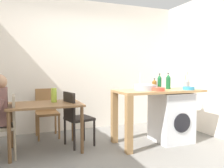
% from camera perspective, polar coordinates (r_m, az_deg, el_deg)
% --- Properties ---
extents(ground_plane, '(5.46, 5.46, 0.00)m').
position_cam_1_polar(ground_plane, '(3.49, 0.84, -17.59)').
color(ground_plane, slate).
extents(wall_back, '(4.60, 0.10, 2.70)m').
position_cam_1_polar(wall_back, '(4.92, -6.94, 4.62)').
color(wall_back, silver).
rests_on(wall_back, ground_plane).
extents(dining_table, '(1.10, 0.76, 0.74)m').
position_cam_1_polar(dining_table, '(3.71, -16.35, -6.16)').
color(dining_table, brown).
rests_on(dining_table, ground_plane).
extents(chair_person_seat, '(0.41, 0.41, 0.90)m').
position_cam_1_polar(chair_person_seat, '(3.63, -24.88, -8.74)').
color(chair_person_seat, gray).
rests_on(chair_person_seat, ground_plane).
extents(chair_opposite, '(0.48, 0.48, 0.90)m').
position_cam_1_polar(chair_opposite, '(3.83, -9.16, -7.79)').
color(chair_opposite, black).
rests_on(chair_opposite, ground_plane).
extents(chair_spare_by_wall, '(0.42, 0.42, 0.90)m').
position_cam_1_polar(chair_spare_by_wall, '(4.50, -15.98, -6.18)').
color(chair_spare_by_wall, olive).
rests_on(chair_spare_by_wall, ground_plane).
extents(kitchen_counter, '(1.50, 0.68, 0.92)m').
position_cam_1_polar(kitchen_counter, '(3.90, 8.91, -3.82)').
color(kitchen_counter, tan).
rests_on(kitchen_counter, ground_plane).
extents(washing_machine, '(0.60, 0.61, 0.86)m').
position_cam_1_polar(washing_machine, '(4.21, 14.50, -7.91)').
color(washing_machine, silver).
rests_on(washing_machine, ground_plane).
extents(sink_basin, '(0.38, 0.38, 0.09)m').
position_cam_1_polar(sink_basin, '(3.85, 8.28, -0.86)').
color(sink_basin, '#9EA0A5').
rests_on(sink_basin, kitchen_counter).
extents(tap, '(0.02, 0.02, 0.28)m').
position_cam_1_polar(tap, '(4.00, 7.01, 0.68)').
color(tap, '#B2B2B7').
rests_on(tap, kitchen_counter).
extents(bottle_tall_green, '(0.08, 0.08, 0.19)m').
position_cam_1_polar(bottle_tall_green, '(4.12, 10.52, -0.05)').
color(bottle_tall_green, brown).
rests_on(bottle_tall_green, kitchen_counter).
extents(bottle_squat_brown, '(0.07, 0.07, 0.27)m').
position_cam_1_polar(bottle_squat_brown, '(4.19, 11.75, 0.54)').
color(bottle_squat_brown, '#19592D').
rests_on(bottle_squat_brown, kitchen_counter).
extents(bottle_clear_small, '(0.08, 0.08, 0.29)m').
position_cam_1_polar(bottle_clear_small, '(4.16, 13.86, 0.57)').
color(bottle_clear_small, '#19592D').
rests_on(bottle_clear_small, kitchen_counter).
extents(mixing_bowl, '(0.21, 0.21, 0.06)m').
position_cam_1_polar(mixing_bowl, '(3.74, 11.39, -1.21)').
color(mixing_bowl, '#D84C38').
rests_on(mixing_bowl, kitchen_counter).
extents(utensil_crock, '(0.11, 0.11, 0.30)m').
position_cam_1_polar(utensil_crock, '(4.40, 18.09, -0.12)').
color(utensil_crock, gray).
rests_on(utensil_crock, kitchen_counter).
extents(colander, '(0.20, 0.20, 0.06)m').
position_cam_1_polar(colander, '(4.08, 18.55, -0.96)').
color(colander, teal).
rests_on(colander, kitchen_counter).
extents(vase, '(0.09, 0.09, 0.23)m').
position_cam_1_polar(vase, '(3.79, -14.28, -2.69)').
color(vase, '#A8C63D').
rests_on(vase, dining_table).
extents(scissors, '(0.15, 0.06, 0.01)m').
position_cam_1_polar(scissors, '(3.88, 11.73, -1.47)').
color(scissors, '#B2B2B7').
rests_on(scissors, kitchen_counter).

